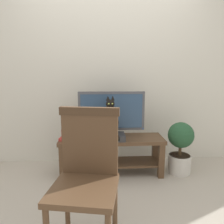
% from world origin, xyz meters
% --- Properties ---
extents(ground_plane, '(12.00, 12.00, 0.00)m').
position_xyz_m(ground_plane, '(0.00, 0.00, 0.00)').
color(ground_plane, '#ADA393').
extents(back_wall, '(7.00, 0.12, 2.80)m').
position_xyz_m(back_wall, '(0.00, 0.97, 1.40)').
color(back_wall, beige).
rests_on(back_wall, ground).
extents(tv_stand, '(1.28, 0.41, 0.47)m').
position_xyz_m(tv_stand, '(0.03, 0.47, 0.33)').
color(tv_stand, '#513823').
rests_on(tv_stand, ground).
extents(tv, '(0.82, 0.20, 0.57)m').
position_xyz_m(tv, '(0.03, 0.52, 0.77)').
color(tv, '#4C4C51').
rests_on(tv, tv_stand).
extents(media_box, '(0.35, 0.23, 0.07)m').
position_xyz_m(media_box, '(0.00, 0.38, 0.51)').
color(media_box, '#2D2D30').
rests_on(media_box, tv_stand).
extents(cat, '(0.21, 0.37, 0.47)m').
position_xyz_m(cat, '(0.00, 0.37, 0.72)').
color(cat, black).
rests_on(cat, media_box).
extents(wooden_chair, '(0.51, 0.52, 1.02)m').
position_xyz_m(wooden_chair, '(-0.21, -0.66, 0.58)').
color(wooden_chair, '#513823').
rests_on(wooden_chair, ground).
extents(book_stack, '(0.26, 0.21, 0.15)m').
position_xyz_m(book_stack, '(-0.48, 0.42, 0.54)').
color(book_stack, '#B2332D').
rests_on(book_stack, tv_stand).
extents(potted_plant, '(0.32, 0.32, 0.66)m').
position_xyz_m(potted_plant, '(0.89, 0.44, 0.36)').
color(potted_plant, beige).
rests_on(potted_plant, ground).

